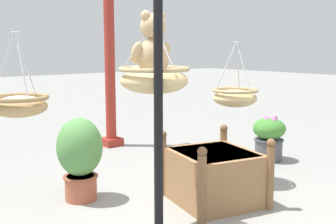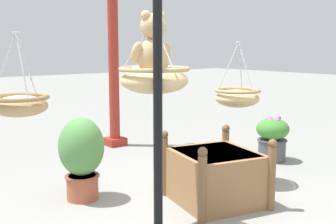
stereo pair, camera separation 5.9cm
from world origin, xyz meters
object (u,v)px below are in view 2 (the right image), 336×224
Objects in this scene: potted_plant_flowering_red at (272,138)px; hanging_basket_with_teddy at (154,79)px; teddy_bear at (152,49)px; potted_plant_small_succulent at (82,155)px; greenhouse_pillar_right at (113,57)px; hanging_basket_left_high at (20,104)px; wooden_planter_box at (215,175)px; hanging_basket_right_low at (237,97)px; display_pole_central at (158,150)px.

hanging_basket_with_teddy is at bearing -162.47° from potted_plant_flowering_red.
teddy_bear is 0.63× the size of potted_plant_small_succulent.
hanging_basket_with_teddy is 0.24m from teddy_bear.
greenhouse_pillar_right is at bearing 120.06° from potted_plant_flowering_red.
hanging_basket_left_high is 0.62× the size of wooden_planter_box.
potted_plant_flowering_red is at bearing 5.39° from hanging_basket_left_high.
hanging_basket_with_teddy is 0.68× the size of potted_plant_small_succulent.
hanging_basket_with_teddy reaches higher than potted_plant_flowering_red.
hanging_basket_right_low is at bearing 16.89° from hanging_basket_with_teddy.
greenhouse_pillar_right reaches higher than hanging_basket_right_low.
potted_plant_small_succulent is at bearing 97.87° from hanging_basket_with_teddy.
hanging_basket_left_high reaches higher than wooden_planter_box.
wooden_planter_box is (-0.59, -0.27, -0.72)m from hanging_basket_right_low.
teddy_bear is 0.85× the size of potted_plant_flowering_red.
hanging_basket_right_low is at bearing -161.64° from potted_plant_flowering_red.
potted_plant_flowering_red is at bearing 21.31° from display_pole_central.
hanging_basket_right_low is 0.97m from wooden_planter_box.
potted_plant_small_succulent is (0.78, 0.58, -0.64)m from hanging_basket_left_high.
potted_plant_flowering_red is at bearing 20.65° from wooden_planter_box.
hanging_basket_right_low is (1.46, 0.42, -0.53)m from teddy_bear.
hanging_basket_right_low is at bearing -21.03° from potted_plant_small_succulent.
hanging_basket_right_low is 1.16× the size of potted_plant_flowering_red.
greenhouse_pillar_right reaches higher than hanging_basket_with_teddy.
hanging_basket_left_high is 1.04× the size of potted_plant_flowering_red.
hanging_basket_right_low is 2.53m from greenhouse_pillar_right.
hanging_basket_right_low is 1.80m from potted_plant_small_succulent.
wooden_planter_box is at bearing -99.86° from greenhouse_pillar_right.
hanging_basket_with_teddy is at bearing -114.69° from greenhouse_pillar_right.
teddy_bear is at bearing -26.25° from hanging_basket_left_high.
hanging_basket_left_high is at bearing 179.04° from hanging_basket_right_low.
hanging_basket_left_high is 0.89× the size of hanging_basket_right_low.
teddy_bear is (0.15, 0.27, 0.76)m from display_pole_central.
greenhouse_pillar_right reaches higher than potted_plant_flowering_red.
hanging_basket_left_high is 3.36m from greenhouse_pillar_right.
hanging_basket_left_high is at bearing -174.61° from potted_plant_flowering_red.
hanging_basket_right_low is at bearing -0.96° from hanging_basket_left_high.
display_pole_central is at bearing -43.21° from hanging_basket_left_high.
hanging_basket_with_teddy is at bearing -82.13° from potted_plant_small_succulent.
greenhouse_pillar_right reaches higher than wooden_planter_box.
potted_plant_flowering_red is (2.58, 0.82, -0.97)m from hanging_basket_with_teddy.
wooden_planter_box is at bearing -41.25° from potted_plant_small_succulent.
potted_plant_small_succulent is (-0.15, 1.04, -1.06)m from teddy_bear.
hanging_basket_with_teddy is 1.08× the size of teddy_bear.
wooden_planter_box is 1.67× the size of potted_plant_flowering_red.
display_pole_central is 2.38× the size of wooden_planter_box.
wooden_planter_box is (1.80, -0.31, -0.83)m from hanging_basket_left_high.
potted_plant_flowering_red is at bearing 17.53° from hanging_basket_with_teddy.
hanging_basket_right_low is (2.39, -0.04, -0.11)m from hanging_basket_left_high.
potted_plant_small_succulent reaches higher than wooden_planter_box.
hanging_basket_left_high is at bearing 136.79° from display_pole_central.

